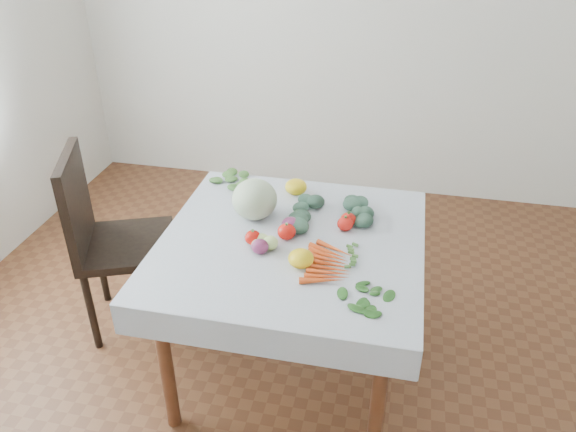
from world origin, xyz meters
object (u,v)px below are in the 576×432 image
chair (105,232)px  cabbage (255,199)px  table (291,259)px  carrot_bunch (328,264)px  heirloom_back (296,187)px

chair → cabbage: 0.83m
cabbage → chair: bearing=-179.1°
table → carrot_bunch: size_ratio=3.22×
chair → carrot_bunch: size_ratio=3.23×
chair → heirloom_back: (0.92, 0.27, 0.22)m
cabbage → heirloom_back: (0.14, 0.26, -0.05)m
table → heirloom_back: size_ratio=9.18×
chair → carrot_bunch: chair is taller
chair → heirloom_back: size_ratio=9.20×
cabbage → heirloom_back: cabbage is taller
table → chair: chair is taller
table → cabbage: bearing=142.5°
cabbage → carrot_bunch: (0.39, -0.31, -0.08)m
chair → carrot_bunch: bearing=-14.5°
chair → carrot_bunch: (1.17, -0.30, 0.20)m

